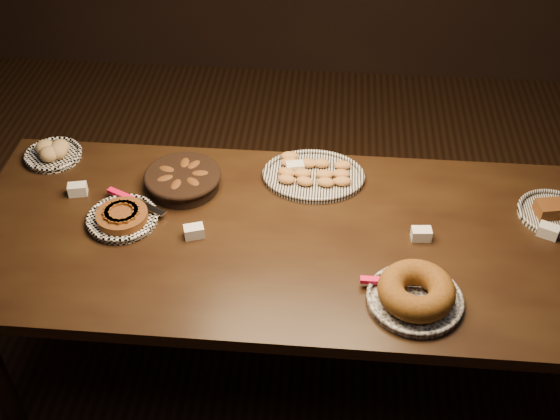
# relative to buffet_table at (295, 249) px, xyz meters

# --- Properties ---
(ground) EXTENTS (5.00, 5.00, 0.00)m
(ground) POSITION_rel_buffet_table_xyz_m (0.00, 0.00, -0.68)
(ground) COLOR black
(ground) RESTS_ON ground
(buffet_table) EXTENTS (2.40, 1.00, 0.75)m
(buffet_table) POSITION_rel_buffet_table_xyz_m (0.00, 0.00, 0.00)
(buffet_table) COLOR black
(buffet_table) RESTS_ON ground
(apple_tart_plate) EXTENTS (0.29, 0.29, 0.05)m
(apple_tart_plate) POSITION_rel_buffet_table_xyz_m (-0.64, 0.02, 0.09)
(apple_tart_plate) COLOR white
(apple_tart_plate) RESTS_ON buffet_table
(madeleine_platter) EXTENTS (0.40, 0.33, 0.05)m
(madeleine_platter) POSITION_rel_buffet_table_xyz_m (0.05, 0.34, 0.09)
(madeleine_platter) COLOR black
(madeleine_platter) RESTS_ON buffet_table
(bundt_cake_plate) EXTENTS (0.34, 0.32, 0.10)m
(bundt_cake_plate) POSITION_rel_buffet_table_xyz_m (0.41, -0.29, 0.12)
(bundt_cake_plate) COLOR black
(bundt_cake_plate) RESTS_ON buffet_table
(croissant_basket) EXTENTS (0.36, 0.36, 0.07)m
(croissant_basket) POSITION_rel_buffet_table_xyz_m (-0.45, 0.23, 0.12)
(croissant_basket) COLOR black
(croissant_basket) RESTS_ON buffet_table
(bread_roll_plate) EXTENTS (0.23, 0.23, 0.07)m
(bread_roll_plate) POSITION_rel_buffet_table_xyz_m (-1.02, 0.38, 0.10)
(bread_roll_plate) COLOR white
(bread_roll_plate) RESTS_ON buffet_table
(loaf_plate) EXTENTS (0.26, 0.26, 0.06)m
(loaf_plate) POSITION_rel_buffet_table_xyz_m (0.95, 0.18, 0.09)
(loaf_plate) COLOR black
(loaf_plate) RESTS_ON buffet_table
(tent_cards) EXTENTS (1.83, 0.47, 0.04)m
(tent_cards) POSITION_rel_buffet_table_xyz_m (0.02, 0.11, 0.10)
(tent_cards) COLOR white
(tent_cards) RESTS_ON buffet_table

